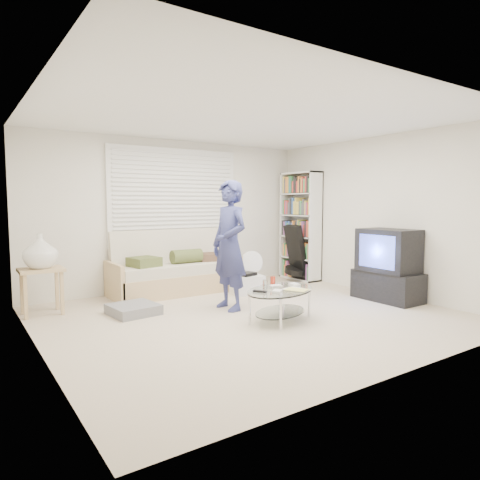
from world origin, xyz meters
TOP-DOWN VIEW (x-y plane):
  - ground at (0.00, 0.00)m, footprint 5.00×5.00m
  - room_shell at (0.00, 0.48)m, footprint 5.02×4.52m
  - window_blinds at (0.00, 2.20)m, footprint 2.32×0.08m
  - futon_sofa at (-0.19, 1.87)m, footprint 2.08×0.84m
  - grey_floor_pillow at (-1.23, 0.93)m, footprint 0.63×0.63m
  - side_table at (-2.22, 1.59)m, footprint 0.54×0.43m
  - bookshelf at (2.32, 1.66)m, footprint 0.32×0.85m
  - guitar_case at (2.12, 1.53)m, footprint 0.39×0.38m
  - floor_fan at (1.04, 1.48)m, footprint 0.40×0.26m
  - storage_bin at (0.73, 1.13)m, footprint 0.54×0.42m
  - tv_unit at (2.20, -0.42)m, footprint 0.55×0.98m
  - coffee_table at (0.15, -0.40)m, footprint 1.24×1.02m
  - standing_person at (-0.04, 0.45)m, footprint 0.45×0.66m

SIDE VIEW (x-z plane):
  - ground at x=0.00m, z-range 0.00..0.00m
  - grey_floor_pillow at x=-1.23m, z-range 0.00..0.13m
  - storage_bin at x=0.73m, z-range -0.02..0.33m
  - coffee_table at x=0.15m, z-range 0.06..0.58m
  - futon_sofa at x=-0.19m, z-range -0.17..0.84m
  - floor_fan at x=1.04m, z-range 0.05..0.69m
  - guitar_case at x=2.12m, z-range -0.06..0.97m
  - tv_unit at x=2.20m, z-range -0.02..1.05m
  - side_table at x=-2.22m, z-range 0.26..1.32m
  - standing_person at x=-0.04m, z-range 0.00..1.76m
  - bookshelf at x=2.32m, z-range 0.00..2.02m
  - window_blinds at x=0.00m, z-range 0.74..2.36m
  - room_shell at x=0.00m, z-range 0.37..2.88m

